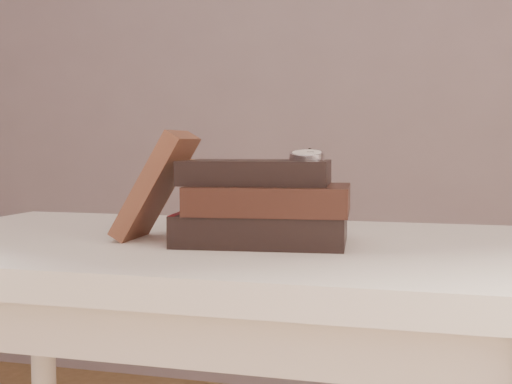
# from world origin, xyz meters

# --- Properties ---
(back_wall) EXTENTS (3.50, 0.02, 2.70)m
(back_wall) POSITION_xyz_m (0.00, 1.75, 1.35)
(back_wall) COLOR gray
(back_wall) RESTS_ON ground
(table) EXTENTS (1.00, 0.60, 0.75)m
(table) POSITION_xyz_m (0.00, 0.35, 0.66)
(table) COLOR silver
(table) RESTS_ON ground
(book_stack) EXTENTS (0.26, 0.19, 0.12)m
(book_stack) POSITION_xyz_m (0.10, 0.33, 0.81)
(book_stack) COLOR black
(book_stack) RESTS_ON table
(journal) EXTENTS (0.12, 0.12, 0.17)m
(journal) POSITION_xyz_m (-0.07, 0.32, 0.83)
(journal) COLOR #44251A
(journal) RESTS_ON table
(pocket_watch) EXTENTS (0.06, 0.15, 0.02)m
(pocket_watch) POSITION_xyz_m (0.16, 0.33, 0.88)
(pocket_watch) COLOR silver
(pocket_watch) RESTS_ON book_stack
(eyeglasses) EXTENTS (0.11, 0.13, 0.05)m
(eyeglasses) POSITION_xyz_m (0.00, 0.40, 0.82)
(eyeglasses) COLOR silver
(eyeglasses) RESTS_ON book_stack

